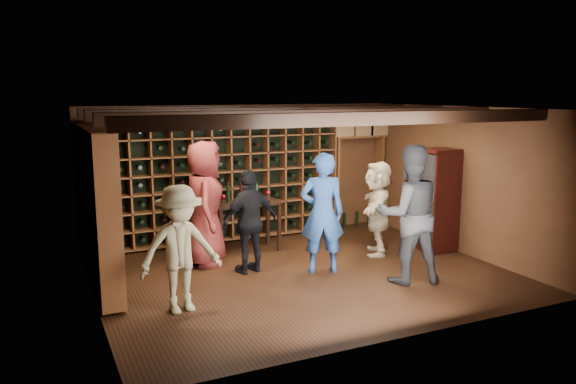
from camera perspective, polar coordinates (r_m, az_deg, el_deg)
name	(u,v)px	position (r m, az deg, el deg)	size (l,w,h in m)	color
ground	(302,274)	(8.65, 1.46, -8.31)	(6.00, 6.00, 0.00)	black
room_shell	(302,114)	(8.25, 1.38, 7.94)	(6.00, 6.00, 6.00)	#55321D
wine_rack_back	(220,180)	(10.29, -6.90, 1.20)	(4.65, 0.30, 2.20)	brown
wine_rack_left	(97,206)	(8.37, -18.80, -1.34)	(0.30, 2.65, 2.20)	brown
crate_shelf	(359,150)	(11.47, 7.19, 4.22)	(1.20, 0.32, 2.07)	brown
display_cabinet	(438,202)	(10.05, 14.99, -0.99)	(0.55, 0.50, 1.75)	black
man_blue_shirt	(322,213)	(8.53, 3.50, -2.14)	(0.67, 0.44, 1.85)	navy
man_grey_suit	(409,214)	(8.24, 12.18, -2.23)	(0.97, 0.76, 2.00)	black
guest_red_floral	(205,204)	(8.97, -8.45, -1.18)	(0.97, 0.63, 1.99)	maroon
guest_woman_black	(250,221)	(8.54, -3.88, -3.01)	(0.93, 0.39, 1.59)	black
guest_khaki	(180,249)	(7.14, -10.91, -5.73)	(1.04, 0.60, 1.62)	#7F7757
guest_beige	(378,208)	(9.63, 9.10, -1.62)	(1.48, 0.47, 1.59)	#C0AC8D
tasting_table	(245,208)	(9.68, -4.39, -1.58)	(1.18, 0.61, 1.16)	black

